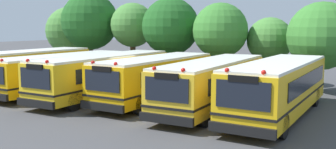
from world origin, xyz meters
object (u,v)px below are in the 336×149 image
at_px(school_bus_1, 63,71).
at_px(school_bus_5, 279,86).
at_px(tree_6, 322,35).
at_px(school_bus_2, 105,74).
at_px(school_bus_3, 156,77).
at_px(tree_2, 133,26).
at_px(tree_0, 70,31).
at_px(tree_5, 269,41).
at_px(tree_3, 172,26).
at_px(tree_1, 89,20).
at_px(school_bus_0, 30,67).
at_px(tree_4, 221,30).
at_px(school_bus_4, 213,82).

xyz_separation_m(school_bus_1, school_bus_5, (13.84, 0.15, 0.09)).
bearing_deg(tree_6, school_bus_2, -144.04).
relative_size(school_bus_3, tree_2, 1.52).
bearing_deg(tree_0, tree_2, -2.38).
bearing_deg(school_bus_5, tree_0, -21.65).
xyz_separation_m(school_bus_2, tree_5, (7.20, 9.86, 1.79)).
bearing_deg(tree_0, tree_6, -3.31).
bearing_deg(school_bus_2, tree_5, -126.68).
bearing_deg(school_bus_3, tree_2, -47.38).
height_order(tree_0, tree_3, tree_3).
relative_size(school_bus_1, tree_1, 1.43).
xyz_separation_m(school_bus_1, tree_0, (-8.43, 9.35, 2.48)).
bearing_deg(tree_2, tree_3, -8.87).
height_order(tree_1, tree_2, tree_1).
relative_size(tree_1, tree_3, 1.11).
height_order(school_bus_2, school_bus_5, school_bus_5).
bearing_deg(tree_0, school_bus_0, -61.30).
height_order(school_bus_0, tree_6, tree_6).
bearing_deg(tree_6, tree_4, 179.97).
bearing_deg(school_bus_2, school_bus_3, -174.75).
relative_size(school_bus_1, tree_4, 1.74).
bearing_deg(tree_6, school_bus_4, -117.56).
relative_size(school_bus_4, tree_3, 1.60).
distance_m(school_bus_3, tree_1, 14.93).
relative_size(school_bus_4, school_bus_5, 1.01).
height_order(school_bus_0, tree_2, tree_2).
relative_size(school_bus_1, school_bus_3, 1.09).
xyz_separation_m(school_bus_5, tree_0, (-22.26, 9.21, 2.39)).
relative_size(school_bus_2, tree_3, 1.67).
distance_m(tree_2, tree_6, 15.40).
xyz_separation_m(tree_1, tree_5, (15.88, 1.42, -1.59)).
xyz_separation_m(school_bus_2, tree_3, (-0.10, 8.37, 2.87)).
distance_m(school_bus_4, tree_1, 18.00).
distance_m(tree_0, tree_6, 23.01).
bearing_deg(tree_1, school_bus_2, -44.20).
bearing_deg(tree_0, tree_5, 1.55).
relative_size(school_bus_5, tree_3, 1.58).
height_order(school_bus_4, school_bus_5, school_bus_5).
bearing_deg(tree_4, school_bus_4, -70.57).
height_order(school_bus_0, school_bus_4, school_bus_0).
bearing_deg(tree_1, school_bus_4, -27.75).
bearing_deg(school_bus_0, tree_1, -79.91).
relative_size(school_bus_3, school_bus_4, 0.91).
bearing_deg(tree_5, tree_3, -168.47).
bearing_deg(tree_5, tree_6, -25.64).
height_order(tree_1, tree_6, tree_1).
bearing_deg(school_bus_4, tree_5, -92.85).
bearing_deg(tree_5, school_bus_0, -146.14).
distance_m(tree_0, tree_4, 16.20).
bearing_deg(school_bus_2, tree_3, -89.82).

